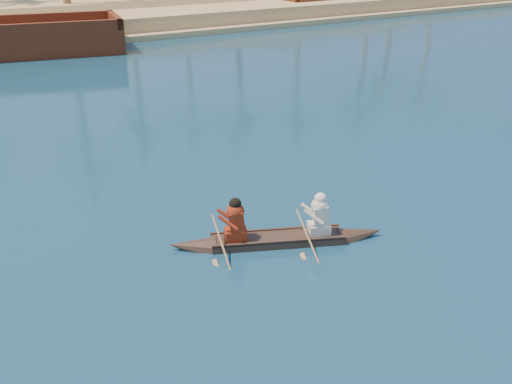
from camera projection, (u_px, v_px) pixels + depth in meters
canoe at (278, 233)px, 12.47m from camera, size 4.62×2.48×1.31m
barge_right at (335, 5)px, 49.08m from camera, size 10.82×3.68×1.80m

